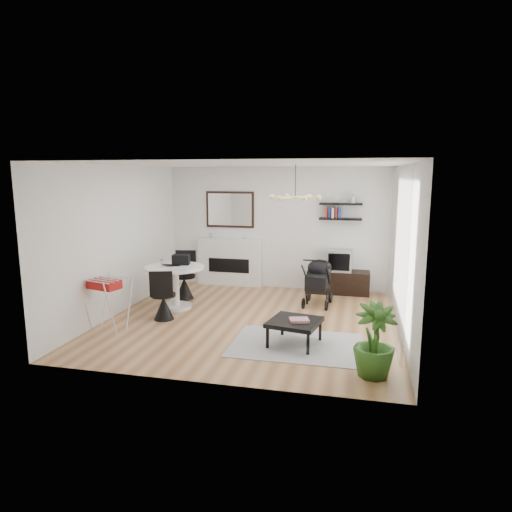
% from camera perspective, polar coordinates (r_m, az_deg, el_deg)
% --- Properties ---
extents(floor, '(5.00, 5.00, 0.00)m').
position_cam_1_polar(floor, '(8.10, -0.57, -8.06)').
color(floor, '#926138').
rests_on(floor, ground).
extents(ceiling, '(5.00, 5.00, 0.00)m').
position_cam_1_polar(ceiling, '(7.70, -0.61, 11.40)').
color(ceiling, white).
rests_on(ceiling, wall_back).
extents(wall_back, '(5.00, 0.00, 5.00)m').
position_cam_1_polar(wall_back, '(10.21, 2.72, 3.49)').
color(wall_back, white).
rests_on(wall_back, floor).
extents(wall_left, '(0.00, 5.00, 5.00)m').
position_cam_1_polar(wall_left, '(8.72, -16.78, 1.92)').
color(wall_left, white).
rests_on(wall_left, floor).
extents(wall_right, '(0.00, 5.00, 5.00)m').
position_cam_1_polar(wall_right, '(7.60, 18.05, 0.70)').
color(wall_right, white).
rests_on(wall_right, floor).
extents(sheer_curtain, '(0.04, 3.60, 2.60)m').
position_cam_1_polar(sheer_curtain, '(7.79, 17.20, 0.97)').
color(sheer_curtain, white).
rests_on(sheer_curtain, wall_right).
extents(fireplace, '(1.50, 0.17, 2.16)m').
position_cam_1_polar(fireplace, '(10.49, -3.30, -0.01)').
color(fireplace, white).
rests_on(fireplace, floor).
extents(shelf_lower, '(0.90, 0.25, 0.04)m').
position_cam_1_polar(shelf_lower, '(9.90, 10.51, 4.58)').
color(shelf_lower, black).
rests_on(shelf_lower, wall_back).
extents(shelf_upper, '(0.90, 0.25, 0.04)m').
position_cam_1_polar(shelf_upper, '(9.88, 10.57, 6.42)').
color(shelf_upper, black).
rests_on(shelf_upper, wall_back).
extents(pendant_lamp, '(0.90, 0.90, 0.10)m').
position_cam_1_polar(pendant_lamp, '(7.87, 4.92, 7.33)').
color(pendant_lamp, '#E4C777').
rests_on(pendant_lamp, ceiling).
extents(tv_console, '(1.32, 0.46, 0.50)m').
position_cam_1_polar(tv_console, '(10.01, 10.23, -3.21)').
color(tv_console, black).
rests_on(tv_console, floor).
extents(crt_tv, '(0.52, 0.46, 0.46)m').
position_cam_1_polar(crt_tv, '(9.91, 10.38, -0.53)').
color(crt_tv, '#ADADAF').
rests_on(crt_tv, tv_console).
extents(dining_table, '(1.12, 1.12, 0.82)m').
position_cam_1_polar(dining_table, '(8.83, -10.08, -3.06)').
color(dining_table, white).
rests_on(dining_table, floor).
extents(laptop, '(0.35, 0.23, 0.03)m').
position_cam_1_polar(laptop, '(8.76, -10.65, -1.23)').
color(laptop, black).
rests_on(laptop, dining_table).
extents(black_bag, '(0.35, 0.25, 0.19)m').
position_cam_1_polar(black_bag, '(8.91, -9.35, -0.45)').
color(black_bag, black).
rests_on(black_bag, dining_table).
extents(newspaper, '(0.36, 0.30, 0.01)m').
position_cam_1_polar(newspaper, '(8.55, -9.43, -1.54)').
color(newspaper, silver).
rests_on(newspaper, dining_table).
extents(drinking_glass, '(0.06, 0.06, 0.10)m').
position_cam_1_polar(drinking_glass, '(9.04, -11.65, -0.68)').
color(drinking_glass, white).
rests_on(drinking_glass, dining_table).
extents(chair_far, '(0.48, 0.50, 0.98)m').
position_cam_1_polar(chair_far, '(9.53, -8.93, -3.46)').
color(chair_far, black).
rests_on(chair_far, floor).
extents(chair_near, '(0.47, 0.48, 0.91)m').
position_cam_1_polar(chair_near, '(8.23, -11.50, -5.88)').
color(chair_near, black).
rests_on(chair_near, floor).
extents(drying_rack, '(0.71, 0.68, 0.88)m').
position_cam_1_polar(drying_rack, '(7.88, -18.05, -5.58)').
color(drying_rack, white).
rests_on(drying_rack, floor).
extents(stroller, '(0.55, 0.84, 0.99)m').
position_cam_1_polar(stroller, '(9.05, 7.79, -3.41)').
color(stroller, black).
rests_on(stroller, floor).
extents(rug, '(1.92, 1.39, 0.01)m').
position_cam_1_polar(rug, '(7.01, 5.01, -11.01)').
color(rug, '#A5A5A5').
rests_on(rug, floor).
extents(coffee_table, '(0.85, 0.85, 0.37)m').
position_cam_1_polar(coffee_table, '(6.92, 4.85, -8.33)').
color(coffee_table, black).
rests_on(coffee_table, rug).
extents(magazines, '(0.33, 0.29, 0.04)m').
position_cam_1_polar(magazines, '(6.85, 5.42, -7.98)').
color(magazines, '#B42D3A').
rests_on(magazines, coffee_table).
extents(potted_plant, '(0.66, 0.66, 0.95)m').
position_cam_1_polar(potted_plant, '(6.01, 14.60, -10.20)').
color(potted_plant, '#2C5C1A').
rests_on(potted_plant, floor).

